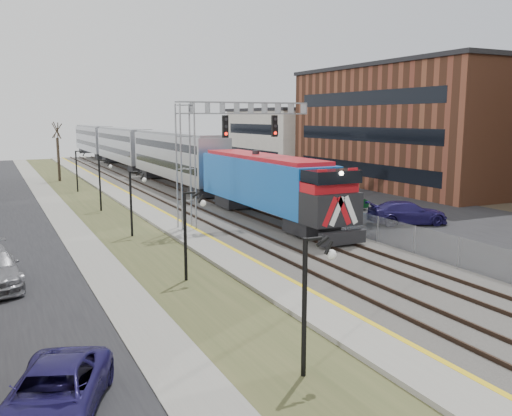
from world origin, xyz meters
TOP-DOWN VIEW (x-y plane):
  - sidewalk at (-7.00, 35.00)m, footprint 2.00×120.00m
  - grass_median at (-4.00, 35.00)m, footprint 4.00×120.00m
  - platform at (-1.00, 35.00)m, footprint 2.00×120.00m
  - ballast_bed at (4.00, 35.00)m, footprint 8.00×120.00m
  - parking_lot at (16.00, 35.00)m, footprint 16.00×120.00m
  - platform_edge at (-0.12, 35.00)m, footprint 0.24×120.00m
  - track_near at (2.00, 35.00)m, footprint 1.58×120.00m
  - track_far at (5.50, 35.00)m, footprint 1.58×120.00m
  - train at (5.50, 64.04)m, footprint 3.00×85.85m
  - signal_gantry at (1.22, 27.99)m, footprint 9.00×1.07m
  - lampposts at (-4.00, 18.29)m, footprint 0.14×62.14m
  - fence at (8.20, 35.00)m, footprint 0.04×120.00m
  - buildings_east at (30.00, 31.18)m, footprint 16.00×76.00m
  - car_lot_d at (13.54, 23.56)m, footprint 5.78×3.75m
  - car_lot_e at (13.38, 32.22)m, footprint 4.32×2.89m
  - car_lot_f at (12.77, 30.19)m, footprint 4.36×1.96m
  - car_street_a at (-10.48, 8.76)m, footprint 3.68×5.07m

SIDE VIEW (x-z plane):
  - parking_lot at x=16.00m, z-range 0.00..0.04m
  - grass_median at x=-4.00m, z-range 0.00..0.06m
  - sidewalk at x=-7.00m, z-range 0.00..0.08m
  - ballast_bed at x=4.00m, z-range 0.00..0.20m
  - platform at x=-1.00m, z-range 0.00..0.24m
  - platform_edge at x=-0.12m, z-range 0.24..0.25m
  - track_near at x=2.00m, z-range 0.20..0.35m
  - track_far at x=5.50m, z-range 0.20..0.35m
  - car_street_a at x=-10.48m, z-range 0.00..1.28m
  - car_lot_e at x=13.38m, z-range 0.00..1.37m
  - car_lot_f at x=12.77m, z-range 0.00..1.39m
  - car_lot_d at x=13.54m, z-range 0.00..1.56m
  - fence at x=8.20m, z-range 0.00..1.60m
  - lampposts at x=-4.00m, z-range 0.00..4.00m
  - train at x=5.50m, z-range 0.26..5.58m
  - signal_gantry at x=1.22m, z-range 1.51..9.66m
  - buildings_east at x=30.00m, z-range -1.19..13.81m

